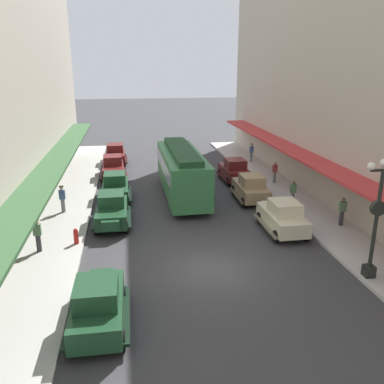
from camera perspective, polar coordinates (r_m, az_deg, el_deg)
ground_plane at (r=18.57m, az=2.98°, el=-10.85°), size 200.00×200.00×0.00m
sidewalk_left at (r=18.63m, az=-20.74°, el=-11.70°), size 3.00×60.00×0.15m
sidewalk_right at (r=21.27m, az=23.39°, el=-8.29°), size 3.00×60.00×0.15m
parked_car_0 at (r=33.32m, az=-11.12°, el=3.49°), size 2.29×4.31×1.84m
parked_car_1 at (r=27.46m, az=8.30°, el=0.65°), size 2.21×4.29×1.84m
parked_car_2 at (r=27.80m, az=-10.80°, el=0.73°), size 2.15×4.26×1.84m
parked_car_3 at (r=23.56m, az=-11.27°, el=-2.36°), size 2.17×4.27×1.84m
parked_car_4 at (r=22.61m, az=12.70°, el=-3.31°), size 2.14×4.26×1.84m
parked_car_5 at (r=38.20m, az=-10.78°, el=5.28°), size 2.15×4.26×1.84m
parked_car_6 at (r=32.01m, az=6.00°, el=3.16°), size 2.20×4.28×1.84m
parked_car_7 at (r=14.81m, az=-13.16°, el=-15.07°), size 2.17×4.27×1.84m
streetcar at (r=27.83m, az=-1.46°, el=3.11°), size 2.59×9.62×3.46m
lamp_post_with_clock at (r=18.15m, az=24.69°, el=-2.88°), size 1.42×0.44×5.16m
fire_hydrant at (r=21.32m, az=-16.08°, el=-6.00°), size 0.24×0.24×0.82m
pedestrian_0 at (r=20.87m, az=-20.98°, el=-5.67°), size 0.36×0.28×1.67m
pedestrian_1 at (r=24.15m, az=20.46°, el=-2.56°), size 0.36×0.24×1.64m
pedestrian_2 at (r=31.56m, az=11.62°, el=2.77°), size 0.36×0.24×1.64m
pedestrian_3 at (r=38.39m, az=8.38°, el=5.57°), size 0.36×0.28×1.67m
pedestrian_4 at (r=26.67m, az=14.08°, el=-0.10°), size 0.36×0.24×1.64m
pedestrian_5 at (r=25.89m, az=-17.85°, el=-0.91°), size 0.36×0.28×1.67m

